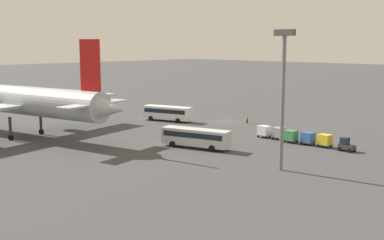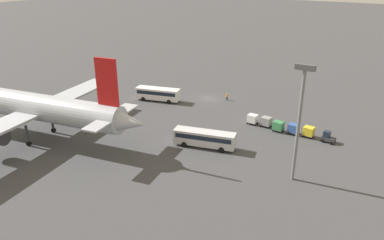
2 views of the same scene
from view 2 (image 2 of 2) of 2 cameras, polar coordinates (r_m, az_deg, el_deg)
name	(u,v)px [view 2 (image 2 of 2)]	position (r m, az deg, el deg)	size (l,w,h in m)	color
ground_plane	(209,98)	(92.72, 2.54, 3.32)	(600.00, 600.00, 0.00)	#424244
airplane	(31,106)	(75.04, -23.37, 1.92)	(48.21, 41.57, 16.87)	#B2B7C1
shuttle_bus_near	(158,93)	(90.86, -5.21, 4.08)	(11.01, 5.72, 3.10)	white
shuttle_bus_far	(205,138)	(67.04, 1.93, -2.69)	(11.41, 5.44, 3.04)	silver
baggage_tug	(328,137)	(73.63, 20.00, -2.50)	(2.52, 1.84, 2.10)	#333338
worker_person	(227,97)	(91.47, 5.36, 3.54)	(0.38, 0.38, 1.74)	#1E1E2D
cargo_cart_yellow	(309,131)	(74.48, 17.36, -1.65)	(2.08, 1.79, 2.06)	#38383D
cargo_cart_blue	(293,128)	(75.01, 15.20, -1.23)	(2.08, 1.79, 2.06)	#38383D
cargo_cart_green	(278,126)	(75.48, 13.03, -0.86)	(2.08, 1.79, 2.06)	#38383D
cargo_cart_grey	(266,121)	(77.11, 11.25, -0.20)	(2.08, 1.79, 2.06)	#38383D
cargo_cart_white	(253,119)	(77.96, 9.22, 0.20)	(2.08, 1.79, 2.06)	#38383D
light_pole	(300,112)	(55.37, 16.14, 1.11)	(2.80, 0.70, 17.94)	slate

